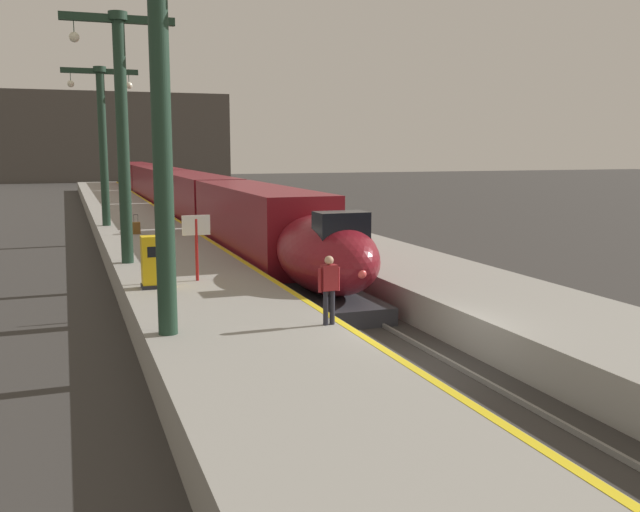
{
  "coord_description": "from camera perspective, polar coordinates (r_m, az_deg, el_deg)",
  "views": [
    {
      "loc": [
        -7.98,
        -14.97,
        5.29
      ],
      "look_at": [
        -0.24,
        6.58,
        1.8
      ],
      "focal_mm": 39.85,
      "sensor_mm": 36.0,
      "label": 1
    }
  ],
  "objects": [
    {
      "name": "rail_main_left",
      "position": [
        43.4,
        -10.03,
        1.61
      ],
      "size": [
        0.08,
        110.0,
        0.12
      ],
      "primitive_type": "cube",
      "color": "slate",
      "rests_on": "ground"
    },
    {
      "name": "terminus_back_wall",
      "position": [
        117.26,
        -16.06,
        9.16
      ],
      "size": [
        36.0,
        2.0,
        14.0
      ],
      "primitive_type": "cube",
      "color": "#4C4742",
      "rests_on": "ground"
    },
    {
      "name": "ground_plane",
      "position": [
        17.77,
        8.02,
        -8.74
      ],
      "size": [
        260.0,
        260.0,
        0.0
      ],
      "primitive_type": "plane",
      "color": "#33302D"
    },
    {
      "name": "passenger_mid_platform",
      "position": [
        17.07,
        0.73,
        -2.31
      ],
      "size": [
        0.57,
        0.25,
        1.69
      ],
      "color": "#23232D",
      "rests_on": "platform_left"
    },
    {
      "name": "highspeed_train_main",
      "position": [
        55.92,
        -11.56,
        5.09
      ],
      "size": [
        2.92,
        74.9,
        3.6
      ],
      "color": "maroon",
      "rests_on": "ground"
    },
    {
      "name": "platform_right",
      "position": [
        41.77,
        -2.89,
        2.1
      ],
      "size": [
        4.8,
        110.0,
        1.05
      ],
      "primitive_type": "cube",
      "color": "gray",
      "rests_on": "ground"
    },
    {
      "name": "platform_left_safety_stripe",
      "position": [
        40.43,
        -10.82,
        2.49
      ],
      "size": [
        0.2,
        107.8,
        0.01
      ],
      "primitive_type": "cube",
      "color": "yellow",
      "rests_on": "platform_left"
    },
    {
      "name": "station_column_mid",
      "position": [
        27.16,
        -15.63,
        10.89
      ],
      "size": [
        4.0,
        0.68,
        9.03
      ],
      "color": "#1E3828",
      "rests_on": "platform_left"
    },
    {
      "name": "rail_main_right",
      "position": [
        43.67,
        -8.09,
        1.7
      ],
      "size": [
        0.08,
        110.0,
        0.12
      ],
      "primitive_type": "cube",
      "color": "slate",
      "rests_on": "ground"
    },
    {
      "name": "rolling_suitcase",
      "position": [
        36.51,
        -14.55,
        2.2
      ],
      "size": [
        0.4,
        0.22,
        0.98
      ],
      "color": "brown",
      "rests_on": "platform_left"
    },
    {
      "name": "departure_info_board",
      "position": [
        23.06,
        -9.91,
        1.73
      ],
      "size": [
        0.9,
        0.1,
        2.12
      ],
      "color": "maroon",
      "rests_on": "platform_left"
    },
    {
      "name": "station_column_far",
      "position": [
        40.81,
        -17.08,
        9.63
      ],
      "size": [
        4.0,
        0.68,
        8.57
      ],
      "color": "#1E3828",
      "rests_on": "platform_left"
    },
    {
      "name": "platform_left",
      "position": [
        40.2,
        -14.01,
        1.59
      ],
      "size": [
        4.8,
        110.0,
        1.05
      ],
      "primitive_type": "cube",
      "color": "gray",
      "rests_on": "ground"
    },
    {
      "name": "station_column_near",
      "position": [
        16.32,
        -12.68,
        12.12
      ],
      "size": [
        4.0,
        0.68,
        8.72
      ],
      "color": "#1E3828",
      "rests_on": "platform_left"
    },
    {
      "name": "ticket_machine_yellow",
      "position": [
        22.22,
        -13.23,
        -0.63
      ],
      "size": [
        0.76,
        0.62,
        1.6
      ],
      "color": "yellow",
      "rests_on": "platform_left"
    },
    {
      "name": "passenger_near_edge",
      "position": [
        36.93,
        -12.2,
        3.42
      ],
      "size": [
        0.55,
        0.33,
        1.69
      ],
      "color": "#23232D",
      "rests_on": "platform_left"
    }
  ]
}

